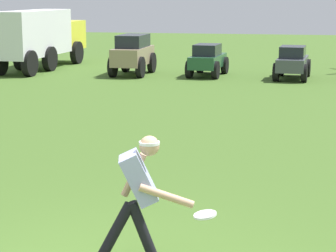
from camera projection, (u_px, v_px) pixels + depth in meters
frisbee_thrower at (138, 193)px, 6.82m from camera, size 1.14×0.47×1.41m
frisbee_in_flight at (205, 215)px, 6.70m from camera, size 0.31×0.31×0.06m
parked_car_slot_a at (133, 54)px, 22.89m from camera, size 1.24×2.38×1.40m
parked_car_slot_b at (208, 60)px, 22.60m from camera, size 1.28×2.28×1.10m
parked_car_slot_c at (292, 62)px, 21.81m from camera, size 1.26×2.27×1.10m
box_truck at (41, 36)px, 24.56m from camera, size 1.71×5.96×2.20m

